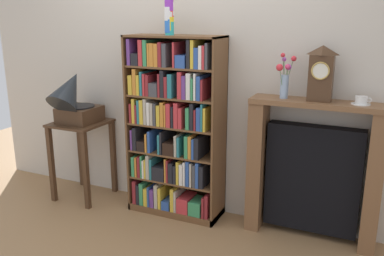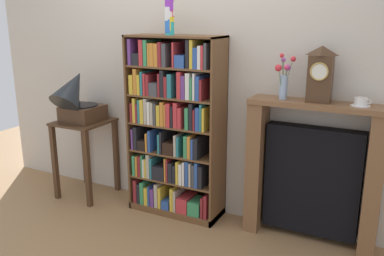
# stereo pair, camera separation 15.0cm
# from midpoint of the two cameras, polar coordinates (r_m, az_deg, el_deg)

# --- Properties ---
(ground_plane) EXTENTS (7.59, 6.40, 0.02)m
(ground_plane) POSITION_cam_midpoint_polar(r_m,az_deg,el_deg) (3.83, -1.80, -12.09)
(ground_plane) COLOR #997047
(wall_back) EXTENTS (4.59, 0.08, 2.60)m
(wall_back) POSITION_cam_midpoint_polar(r_m,az_deg,el_deg) (3.67, 1.84, 8.19)
(wall_back) COLOR beige
(wall_back) RESTS_ON ground
(bookshelf) EXTENTS (0.84, 0.33, 1.60)m
(bookshelf) POSITION_cam_midpoint_polar(r_m,az_deg,el_deg) (3.64, -1.37, -0.45)
(bookshelf) COLOR brown
(bookshelf) RESTS_ON ground
(cup_stack) EXTENTS (0.08, 0.08, 0.30)m
(cup_stack) POSITION_cam_midpoint_polar(r_m,az_deg,el_deg) (3.47, -1.85, 15.16)
(cup_stack) COLOR #28B2B7
(cup_stack) RESTS_ON bookshelf
(side_table_left) EXTENTS (0.47, 0.50, 0.77)m
(side_table_left) POSITION_cam_midpoint_polar(r_m,az_deg,el_deg) (4.18, -13.57, -1.85)
(side_table_left) COLOR #472D1C
(side_table_left) RESTS_ON ground
(gramophone) EXTENTS (0.34, 0.52, 0.56)m
(gramophone) POSITION_cam_midpoint_polar(r_m,az_deg,el_deg) (4.01, -14.65, 4.04)
(gramophone) COLOR #472D1C
(gramophone) RESTS_ON side_table_left
(fireplace_mantel) EXTENTS (1.02, 0.26, 1.13)m
(fireplace_mantel) POSITION_cam_midpoint_polar(r_m,az_deg,el_deg) (3.40, 17.46, -6.08)
(fireplace_mantel) COLOR brown
(fireplace_mantel) RESTS_ON ground
(mantel_clock) EXTENTS (0.17, 0.12, 0.41)m
(mantel_clock) POSITION_cam_midpoint_polar(r_m,az_deg,el_deg) (3.19, 18.61, 7.03)
(mantel_clock) COLOR #472D1C
(mantel_clock) RESTS_ON fireplace_mantel
(flower_vase) EXTENTS (0.13, 0.16, 0.35)m
(flower_vase) POSITION_cam_midpoint_polar(r_m,az_deg,el_deg) (3.24, 13.87, 6.62)
(flower_vase) COLOR #99B2D1
(flower_vase) RESTS_ON fireplace_mantel
(teacup_with_saucer) EXTENTS (0.14, 0.14, 0.06)m
(teacup_with_saucer) POSITION_cam_midpoint_polar(r_m,az_deg,el_deg) (3.19, 23.53, 3.27)
(teacup_with_saucer) COLOR white
(teacup_with_saucer) RESTS_ON fireplace_mantel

